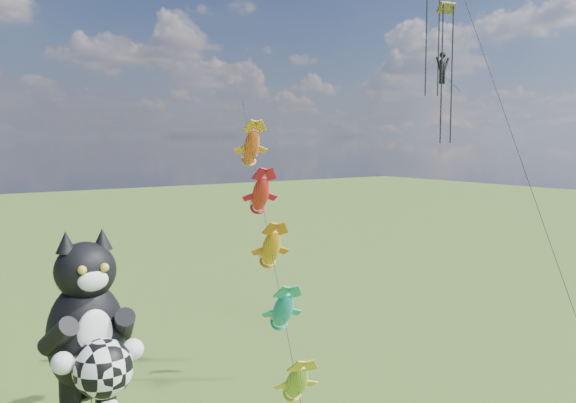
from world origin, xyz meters
TOP-DOWN VIEW (x-y plane):
  - cat_kite_rig at (1.72, 5.29)m, footprint 2.85×4.25m
  - fish_windsock_rig at (11.09, 9.96)m, footprint 5.86×14.94m
  - parafoil_rig at (23.66, 11.64)m, footprint 6.63×16.70m

SIDE VIEW (x-z plane):
  - cat_kite_rig at x=1.72m, z-range 2.52..13.40m
  - fish_windsock_rig at x=11.09m, z-range 0.96..16.48m
  - parafoil_rig at x=23.66m, z-range 5.01..31.36m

